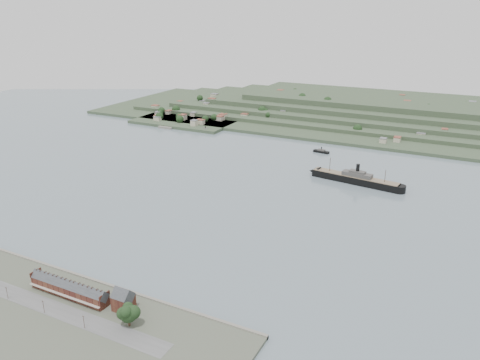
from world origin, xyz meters
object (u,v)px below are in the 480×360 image
at_px(steamship, 353,178).
at_px(fig_tree, 128,313).
at_px(terrace_row, 69,288).
at_px(gabled_building, 123,300).

bearing_deg(steamship, fig_tree, -100.32).
bearing_deg(fig_tree, terrace_row, 172.39).
relative_size(terrace_row, steamship, 0.56).
distance_m(terrace_row, steamship, 290.09).
height_order(terrace_row, fig_tree, fig_tree).
relative_size(gabled_building, fig_tree, 1.04).
height_order(steamship, fig_tree, steamship).
bearing_deg(steamship, gabled_building, -103.30).
bearing_deg(terrace_row, fig_tree, -7.61).
height_order(terrace_row, steamship, steamship).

